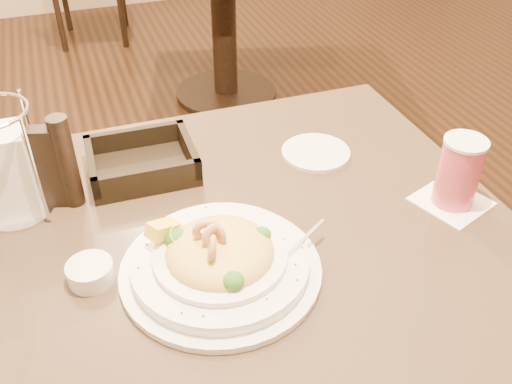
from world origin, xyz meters
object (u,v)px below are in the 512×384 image
object	(u,v)px
main_table	(259,328)
drink_glass	(459,173)
napkin_caddy	(6,170)
dining_chair_near	(28,259)
bread_basket	(142,163)
butter_ramekin	(90,272)
pasta_bowl	(220,259)
side_plate	(316,153)

from	to	relation	value
main_table	drink_glass	world-z (taller)	drink_glass
drink_glass	napkin_caddy	distance (m)	0.78
main_table	drink_glass	size ratio (longest dim) A/B	6.00
dining_chair_near	napkin_caddy	xyz separation A→B (m)	(0.04, -0.17, 0.35)
bread_basket	butter_ramekin	distance (m)	0.29
dining_chair_near	butter_ramekin	size ratio (longest dim) A/B	12.90
dining_chair_near	butter_ramekin	bearing A→B (deg)	126.31
main_table	drink_glass	bearing A→B (deg)	-4.47
dining_chair_near	bread_basket	bearing A→B (deg)	172.06
pasta_bowl	butter_ramekin	xyz separation A→B (m)	(-0.19, 0.05, -0.01)
main_table	pasta_bowl	world-z (taller)	pasta_bowl
butter_ramekin	pasta_bowl	bearing A→B (deg)	-14.94
pasta_bowl	side_plate	bearing A→B (deg)	42.63
bread_basket	drink_glass	bearing A→B (deg)	-28.93
bread_basket	side_plate	distance (m)	0.35
napkin_caddy	side_plate	size ratio (longest dim) A/B	1.47
pasta_bowl	main_table	bearing A→B (deg)	34.23
main_table	butter_ramekin	world-z (taller)	butter_ramekin
butter_ramekin	bread_basket	bearing A→B (deg)	63.79
dining_chair_near	bread_basket	world-z (taller)	dining_chair_near
dining_chair_near	side_plate	xyz separation A→B (m)	(0.62, -0.18, 0.26)
side_plate	butter_ramekin	bearing A→B (deg)	-156.36
main_table	pasta_bowl	xyz separation A→B (m)	(-0.09, -0.06, 0.27)
napkin_caddy	butter_ramekin	size ratio (longest dim) A/B	2.87
pasta_bowl	napkin_caddy	xyz separation A→B (m)	(-0.30, 0.27, 0.06)
dining_chair_near	napkin_caddy	distance (m)	0.38
dining_chair_near	drink_glass	bearing A→B (deg)	168.84
dining_chair_near	butter_ramekin	distance (m)	0.49
main_table	dining_chair_near	bearing A→B (deg)	138.28
dining_chair_near	napkin_caddy	size ratio (longest dim) A/B	4.49
dining_chair_near	side_plate	bearing A→B (deg)	-179.87
napkin_caddy	butter_ramekin	world-z (taller)	napkin_caddy
bread_basket	side_plate	size ratio (longest dim) A/B	1.46
main_table	side_plate	bearing A→B (deg)	45.83
main_table	pasta_bowl	distance (m)	0.29
napkin_caddy	side_plate	xyz separation A→B (m)	(0.58, -0.01, -0.08)
pasta_bowl	side_plate	size ratio (longest dim) A/B	2.46
side_plate	drink_glass	bearing A→B (deg)	-53.61
side_plate	pasta_bowl	bearing A→B (deg)	-137.37
main_table	bread_basket	size ratio (longest dim) A/B	4.39
pasta_bowl	napkin_caddy	world-z (taller)	napkin_caddy
drink_glass	side_plate	world-z (taller)	drink_glass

